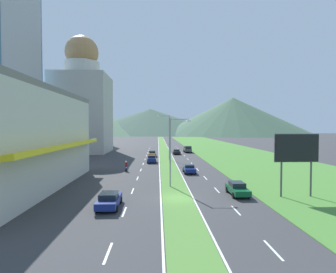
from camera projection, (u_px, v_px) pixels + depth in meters
ground_plane at (177, 199)px, 28.49m from camera, size 600.00×600.00×0.00m
grass_median at (164, 150)px, 88.41m from camera, size 3.20×240.00×0.06m
grass_verge_right at (225, 150)px, 89.20m from camera, size 24.00×240.00×0.06m
lane_dash_left_1 at (108, 253)px, 16.19m from camera, size 0.16×2.80×0.01m
lane_dash_left_2 at (124, 212)px, 24.05m from camera, size 0.16×2.80×0.01m
lane_dash_left_3 at (133, 191)px, 31.91m from camera, size 0.16×2.80×0.01m
lane_dash_left_4 at (138, 178)px, 39.78m from camera, size 0.16×2.80×0.01m
lane_dash_left_5 at (141, 170)px, 47.64m from camera, size 0.16×2.80×0.01m
lane_dash_left_6 at (143, 164)px, 55.51m from camera, size 0.16×2.80×0.01m
lane_dash_left_7 at (145, 159)px, 63.37m from camera, size 0.16×2.80×0.01m
lane_dash_left_8 at (146, 156)px, 71.24m from camera, size 0.16×2.80×0.01m
lane_dash_left_9 at (148, 153)px, 79.10m from camera, size 0.16×2.80×0.01m
lane_dash_left_10 at (149, 151)px, 86.97m from camera, size 0.16×2.80×0.01m
lane_dash_left_11 at (149, 149)px, 94.83m from camera, size 0.16×2.80×0.01m
lane_dash_left_12 at (150, 147)px, 102.70m from camera, size 0.16×2.80×0.01m
lane_dash_right_1 at (273, 250)px, 16.58m from camera, size 0.16×2.80×0.01m
lane_dash_right_2 at (236, 210)px, 24.44m from camera, size 0.16×2.80×0.01m
lane_dash_right_3 at (217, 190)px, 32.31m from camera, size 0.16×2.80×0.01m
lane_dash_right_4 at (205, 178)px, 40.17m from camera, size 0.16×2.80×0.01m
lane_dash_right_5 at (198, 170)px, 48.04m from camera, size 0.16×2.80×0.01m
lane_dash_right_6 at (192, 164)px, 55.90m from camera, size 0.16×2.80×0.01m
lane_dash_right_7 at (188, 159)px, 63.77m from camera, size 0.16×2.80×0.01m
lane_dash_right_8 at (184, 156)px, 71.63m from camera, size 0.16×2.80×0.01m
lane_dash_right_9 at (182, 153)px, 79.50m from camera, size 0.16×2.80×0.01m
lane_dash_right_10 at (180, 150)px, 87.36m from camera, size 0.16×2.80×0.01m
lane_dash_right_11 at (178, 149)px, 95.22m from camera, size 0.16×2.80×0.01m
lane_dash_right_12 at (176, 147)px, 103.09m from camera, size 0.16×2.80×0.01m
edge_line_median_left at (159, 150)px, 88.34m from camera, size 0.16×240.00×0.01m
edge_line_median_right at (169, 150)px, 88.48m from camera, size 0.16×240.00×0.01m
domed_building at (82, 103)px, 80.42m from camera, size 15.69×15.69×35.03m
midrise_colored at (86, 119)px, 110.47m from camera, size 15.01×15.01×21.89m
hill_far_left at (73, 121)px, 295.39m from camera, size 218.66×218.66×29.79m
hill_far_center at (150, 121)px, 302.83m from camera, size 173.75×173.75×28.39m
hill_far_right at (233, 116)px, 267.61m from camera, size 151.35×151.35×37.40m
street_lamp_near at (173, 147)px, 33.96m from camera, size 2.70×0.41×8.82m
street_lamp_mid at (168, 135)px, 61.34m from camera, size 2.76×0.44×10.36m
billboard_roadside at (297, 151)px, 28.93m from camera, size 4.92×0.28×6.94m
car_0 at (152, 159)px, 57.44m from camera, size 1.92×4.09×1.60m
car_1 at (237, 189)px, 29.97m from camera, size 1.89×4.35×1.46m
car_2 at (109, 200)px, 25.27m from camera, size 2.02×4.54×1.46m
car_3 at (189, 169)px, 44.52m from camera, size 1.94×4.27×1.39m
car_4 at (177, 152)px, 75.18m from camera, size 2.02×4.13×1.39m
car_5 at (152, 154)px, 69.09m from camera, size 1.99×4.53×1.53m
pickup_truck_0 at (188, 149)px, 80.85m from camera, size 2.18×5.40×2.00m
motorcycle_rider at (126, 167)px, 46.09m from camera, size 0.36×2.00×1.80m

